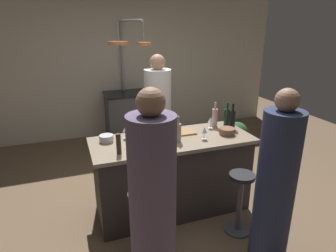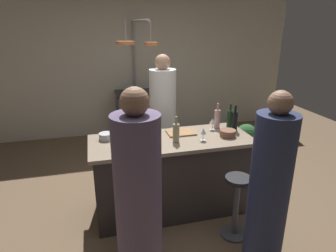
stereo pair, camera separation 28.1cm
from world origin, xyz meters
The scene contains 24 objects.
ground_plane centered at (0.00, 0.00, 0.00)m, with size 9.00×9.00×0.00m, color brown.
back_wall centered at (0.00, 2.85, 1.30)m, with size 6.40×0.16×2.60m, color beige.
kitchen_island centered at (0.00, 0.00, 0.45)m, with size 1.80×0.72×0.90m.
stove_range centered at (0.00, 2.45, 0.45)m, with size 0.80×0.64×0.89m.
chef centered at (0.12, 0.90, 0.80)m, with size 0.37×0.37×1.73m.
bar_stool_right centered at (0.52, -0.62, 0.38)m, with size 0.28×0.28×0.68m.
guest_right centered at (0.59, -1.01, 0.76)m, with size 0.34×0.34×1.63m.
bar_stool_left centered at (-0.52, -0.62, 0.38)m, with size 0.28×0.28×0.68m.
guest_left centered at (-0.53, -0.98, 0.79)m, with size 0.36×0.36×1.71m.
overhead_pot_rack centered at (-0.08, 1.92, 1.62)m, with size 0.59×1.57×2.17m.
potted_plant centered at (1.65, 1.21, 0.30)m, with size 0.36×0.36×0.52m.
cutting_board centered at (0.15, 0.13, 0.91)m, with size 0.32×0.22×0.02m, color #997047.
pepper_mill centered at (-0.63, -0.20, 1.01)m, with size 0.05×0.05×0.21m, color #382319.
wine_bottle_red centered at (0.79, 0.19, 1.01)m, with size 0.07×0.07×0.30m.
wine_bottle_rose centered at (0.63, 0.21, 1.02)m, with size 0.07×0.07×0.31m.
wine_bottle_amber centered at (-0.19, -0.12, 1.02)m, with size 0.07×0.07×0.30m.
wine_bottle_white centered at (0.02, -0.10, 1.01)m, with size 0.07×0.07×0.29m.
wine_bottle_dark centered at (0.79, 0.07, 1.02)m, with size 0.07×0.07×0.31m.
wine_glass_near_left_guest centered at (0.32, -0.14, 1.01)m, with size 0.07×0.07×0.15m.
wine_glass_near_right_guest centered at (0.55, 0.16, 1.01)m, with size 0.07×0.07×0.15m.
wine_glass_by_chef centered at (-0.49, 0.18, 1.01)m, with size 0.07×0.07×0.15m.
mixing_bowl_ceramic centered at (-0.33, 0.00, 0.94)m, with size 0.15×0.15×0.07m, color silver.
mixing_bowl_steel centered at (-0.70, 0.16, 0.94)m, with size 0.15×0.15×0.07m, color #B7B7BC.
mixing_bowl_wooden centered at (0.64, -0.09, 0.94)m, with size 0.18×0.18×0.08m, color brown.
Camera 2 is at (-0.80, -2.90, 2.11)m, focal length 31.27 mm.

